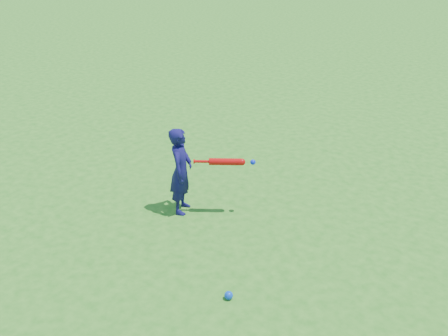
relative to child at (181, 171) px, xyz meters
name	(u,v)px	position (x,y,z in m)	size (l,w,h in m)	color
ground	(157,190)	(-0.59, 0.20, -0.53)	(80.00, 80.00, 0.00)	#29751B
child	(181,171)	(0.00, 0.00, 0.00)	(0.39, 0.25, 1.06)	#15114F
ground_ball_blue	(229,295)	(1.35, -1.00, -0.49)	(0.08, 0.08, 0.08)	blue
bat_swing	(228,162)	(0.49, 0.26, 0.15)	(0.61, 0.42, 0.08)	red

